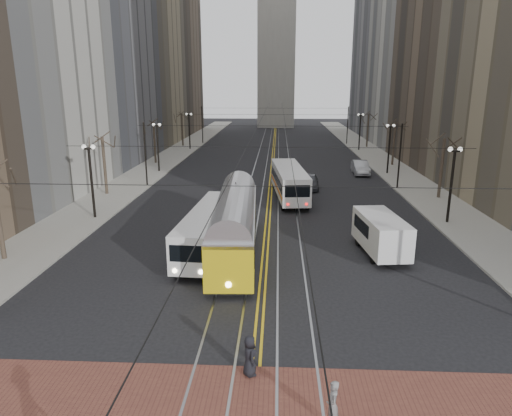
# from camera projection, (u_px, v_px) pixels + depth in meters

# --- Properties ---
(ground) EXTENTS (260.00, 260.00, 0.00)m
(ground) POSITION_uv_depth(u_px,v_px,m) (257.00, 352.00, 18.13)
(ground) COLOR black
(ground) RESTS_ON ground
(sidewalk_left) EXTENTS (5.00, 140.00, 0.15)m
(sidewalk_left) POSITION_uv_depth(u_px,v_px,m) (163.00, 162.00, 62.21)
(sidewalk_left) COLOR gray
(sidewalk_left) RESTS_ON ground
(sidewalk_right) EXTENTS (5.00, 140.00, 0.15)m
(sidewalk_right) POSITION_uv_depth(u_px,v_px,m) (385.00, 164.00, 60.79)
(sidewalk_right) COLOR gray
(sidewalk_right) RESTS_ON ground
(streetcar_rails) EXTENTS (4.80, 130.00, 0.02)m
(streetcar_rails) POSITION_uv_depth(u_px,v_px,m) (273.00, 163.00, 61.52)
(streetcar_rails) COLOR gray
(streetcar_rails) RESTS_ON ground
(centre_lines) EXTENTS (0.42, 130.00, 0.01)m
(centre_lines) POSITION_uv_depth(u_px,v_px,m) (273.00, 163.00, 61.52)
(centre_lines) COLOR gold
(centre_lines) RESTS_ON ground
(building_left_mid) EXTENTS (16.00, 20.00, 34.00)m
(building_left_mid) POSITION_uv_depth(u_px,v_px,m) (78.00, 31.00, 59.24)
(building_left_mid) COLOR slate
(building_left_mid) RESTS_ON ground
(building_left_far) EXTENTS (16.00, 20.00, 40.00)m
(building_left_far) POSITION_uv_depth(u_px,v_px,m) (156.00, 38.00, 97.02)
(building_left_far) COLOR brown
(building_left_far) RESTS_ON ground
(building_right_mid) EXTENTS (16.00, 20.00, 34.00)m
(building_right_mid) POSITION_uv_depth(u_px,v_px,m) (478.00, 29.00, 56.84)
(building_right_mid) COLOR brown
(building_right_mid) RESTS_ON ground
(building_right_far) EXTENTS (16.00, 20.00, 40.00)m
(building_right_far) POSITION_uv_depth(u_px,v_px,m) (399.00, 36.00, 94.62)
(building_right_far) COLOR slate
(building_right_far) RESTS_ON ground
(lamp_posts) EXTENTS (27.60, 57.20, 5.60)m
(lamp_posts) POSITION_uv_depth(u_px,v_px,m) (271.00, 163.00, 45.12)
(lamp_posts) COLOR black
(lamp_posts) RESTS_ON ground
(street_trees) EXTENTS (31.68, 53.28, 5.60)m
(street_trees) POSITION_uv_depth(u_px,v_px,m) (272.00, 153.00, 51.39)
(street_trees) COLOR #382D23
(street_trees) RESTS_ON ground
(trolley_wires) EXTENTS (25.96, 120.00, 6.60)m
(trolley_wires) POSITION_uv_depth(u_px,v_px,m) (272.00, 145.00, 50.73)
(trolley_wires) COLOR black
(trolley_wires) RESTS_ON ground
(transit_bus) EXTENTS (2.89, 10.71, 2.65)m
(transit_bus) POSITION_uv_depth(u_px,v_px,m) (209.00, 231.00, 28.89)
(transit_bus) COLOR white
(transit_bus) RESTS_ON ground
(streetcar) EXTENTS (3.05, 13.44, 3.15)m
(streetcar) POSITION_uv_depth(u_px,v_px,m) (235.00, 229.00, 28.37)
(streetcar) COLOR gold
(streetcar) RESTS_ON ground
(rear_bus) EXTENTS (3.47, 11.19, 2.87)m
(rear_bus) POSITION_uv_depth(u_px,v_px,m) (289.00, 183.00, 42.41)
(rear_bus) COLOR silver
(rear_bus) RESTS_ON ground
(cargo_van) EXTENTS (2.74, 5.71, 2.43)m
(cargo_van) POSITION_uv_depth(u_px,v_px,m) (381.00, 236.00, 28.30)
(cargo_van) COLOR white
(cargo_van) RESTS_ON ground
(sedan_grey) EXTENTS (2.03, 4.52, 1.51)m
(sedan_grey) POSITION_uv_depth(u_px,v_px,m) (310.00, 181.00, 46.45)
(sedan_grey) COLOR #43454B
(sedan_grey) RESTS_ON ground
(sedan_silver) EXTENTS (1.75, 4.86, 1.59)m
(sedan_silver) POSITION_uv_depth(u_px,v_px,m) (360.00, 167.00, 53.99)
(sedan_silver) COLOR #ACAEB3
(sedan_silver) RESTS_ON ground
(pedestrian_a) EXTENTS (0.75, 0.89, 1.56)m
(pedestrian_a) POSITION_uv_depth(u_px,v_px,m) (250.00, 356.00, 16.49)
(pedestrian_a) COLOR black
(pedestrian_a) RESTS_ON crosswalk_band
(pedestrian_b) EXTENTS (0.40, 0.59, 1.58)m
(pedestrian_b) POSITION_uv_depth(u_px,v_px,m) (333.00, 405.00, 13.95)
(pedestrian_b) COLOR slate
(pedestrian_b) RESTS_ON crosswalk_band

